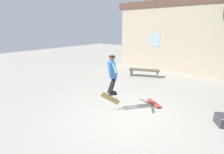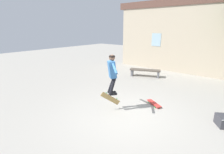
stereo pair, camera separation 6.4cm
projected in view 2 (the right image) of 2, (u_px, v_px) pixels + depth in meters
name	position (u px, v px, depth m)	size (l,w,h in m)	color
ground_plane	(124.00, 114.00, 6.24)	(40.00, 40.00, 0.00)	#A39E93
building_backdrop	(194.00, 36.00, 11.02)	(11.37, 0.52, 5.80)	#B7A88E
park_bench	(145.00, 71.00, 10.94)	(1.89, 1.14, 0.47)	brown
skater	(112.00, 71.00, 6.18)	(1.13, 0.89, 1.46)	teal
skateboard_flipping	(110.00, 98.00, 6.45)	(0.44, 0.65, 0.61)	#AD894C
skateboard_resting	(154.00, 103.00, 6.99)	(0.79, 0.59, 0.08)	red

